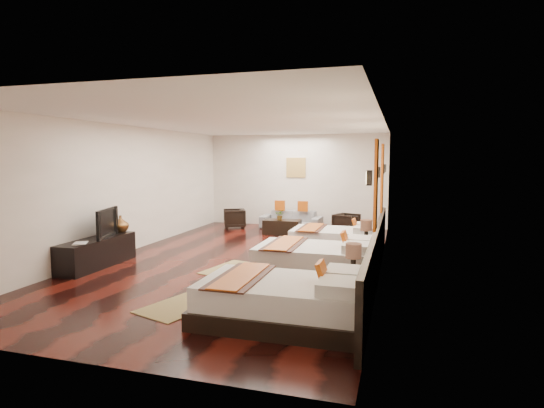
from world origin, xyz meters
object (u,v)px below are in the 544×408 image
(nightstand_a, at_px, (353,281))
(book, at_px, (74,244))
(bed_far, at_px, (335,239))
(armchair_right, at_px, (346,224))
(figurine, at_px, (121,224))
(sofa, at_px, (291,220))
(tv, at_px, (102,223))
(nightstand_b, at_px, (366,248))
(tv_console, at_px, (97,252))
(table_plant, at_px, (280,215))
(bed_near, at_px, (285,300))
(bed_mid, at_px, (317,260))
(coffee_table, at_px, (282,227))
(armchair_left, at_px, (234,219))

(nightstand_a, height_order, book, nightstand_a)
(bed_far, bearing_deg, armchair_right, 90.58)
(figurine, distance_m, sofa, 5.39)
(tv, bearing_deg, nightstand_b, -87.30)
(tv_console, relative_size, table_plant, 6.35)
(bed_near, bearing_deg, table_plant, 105.83)
(bed_mid, distance_m, tv_console, 4.23)
(sofa, bearing_deg, nightstand_a, -65.75)
(tv, xyz_separation_m, sofa, (2.44, 5.39, -0.57))
(bed_mid, bearing_deg, nightstand_b, 58.85)
(nightstand_b, height_order, coffee_table, nightstand_b)
(coffee_table, bearing_deg, bed_mid, -66.60)
(bed_far, xyz_separation_m, nightstand_b, (0.75, -0.99, 0.05))
(bed_far, relative_size, nightstand_a, 2.29)
(sofa, distance_m, table_plant, 1.15)
(nightstand_b, height_order, armchair_left, nightstand_b)
(bed_far, distance_m, coffee_table, 2.42)
(bed_far, height_order, book, bed_far)
(bed_far, relative_size, book, 6.52)
(bed_far, relative_size, coffee_table, 1.97)
(bed_far, distance_m, tv, 4.94)
(nightstand_b, relative_size, table_plant, 3.07)
(nightstand_a, height_order, tv, tv)
(tv_console, xyz_separation_m, armchair_right, (4.17, 5.08, 0.00))
(tv_console, bearing_deg, tv, 68.29)
(bed_near, xyz_separation_m, table_plant, (-1.75, 6.16, 0.26))
(figurine, bearing_deg, coffee_table, 56.12)
(bed_far, relative_size, armchair_right, 3.20)
(bed_mid, bearing_deg, tv, -174.55)
(nightstand_b, relative_size, book, 2.88)
(bed_near, relative_size, tv, 2.19)
(sofa, relative_size, armchair_right, 2.93)
(nightstand_b, distance_m, figurine, 5.06)
(nightstand_a, bearing_deg, tv, 170.37)
(bed_mid, height_order, coffee_table, bed_mid)
(nightstand_a, relative_size, nightstand_b, 0.99)
(bed_far, height_order, figurine, figurine)
(bed_far, xyz_separation_m, figurine, (-4.19, -1.99, 0.47))
(bed_mid, xyz_separation_m, tv_console, (-4.20, -0.52, -0.01))
(sofa, relative_size, coffee_table, 1.80)
(bed_far, distance_m, armchair_right, 2.33)
(book, bearing_deg, nightstand_a, -1.04)
(bed_near, relative_size, coffee_table, 2.16)
(armchair_right, height_order, coffee_table, armchair_right)
(coffee_table, bearing_deg, tv, -119.31)
(tv_console, bearing_deg, coffee_table, 60.89)
(armchair_right, bearing_deg, coffee_table, 130.99)
(tv_console, bearing_deg, nightstand_a, -8.11)
(nightstand_a, distance_m, nightstand_b, 2.46)
(bed_near, distance_m, sofa, 7.47)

